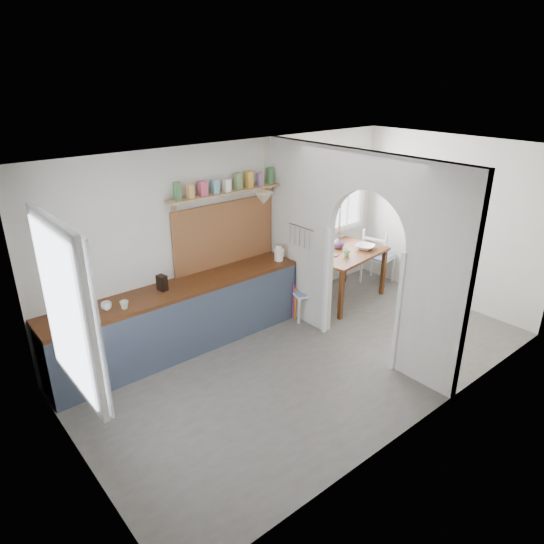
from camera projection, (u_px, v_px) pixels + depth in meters
floor at (311, 359)px, 6.27m from camera, size 5.80×3.20×0.01m
ceiling at (319, 155)px, 5.27m from camera, size 5.80×3.20×0.01m
walls at (315, 266)px, 5.77m from camera, size 5.81×3.21×2.60m
partition at (351, 241)px, 6.17m from camera, size 0.12×3.20×2.60m
kitchen_window at (64, 310)px, 3.94m from camera, size 0.10×1.16×1.50m
nook_window at (327, 195)px, 7.82m from camera, size 1.76×0.10×1.30m
counter at (180, 317)px, 6.37m from camera, size 3.50×0.60×0.90m
sink at (77, 319)px, 5.41m from camera, size 0.40×0.40×0.02m
backsplash at (225, 234)px, 6.75m from camera, size 1.65×0.03×0.90m
shelf at (227, 188)px, 6.43m from camera, size 1.75×0.20×0.21m
pendant_lamp at (264, 198)px, 6.45m from camera, size 0.26×0.26×0.16m
utensil_rail at (301, 227)px, 6.71m from camera, size 0.02×0.50×0.02m
dining_table at (343, 275)px, 7.78m from camera, size 1.42×1.04×0.82m
chair_left at (306, 290)px, 7.20m from camera, size 0.50×0.50×0.86m
chair_right at (378, 256)px, 8.37m from camera, size 0.53×0.53×0.98m
kettle at (279, 253)px, 7.01m from camera, size 0.21×0.19×0.21m
mug_a at (124, 305)px, 5.60m from camera, size 0.13×0.13×0.09m
mug_b at (106, 306)px, 5.57m from camera, size 0.13×0.13×0.09m
knife_block at (162, 283)px, 6.05m from camera, size 0.11×0.14×0.20m
jar at (163, 283)px, 6.11m from camera, size 0.12×0.12×0.15m
towel_magenta at (293, 301)px, 7.21m from camera, size 0.02×0.03×0.57m
towel_orange at (296, 304)px, 7.19m from camera, size 0.02×0.03×0.49m
bowl at (365, 247)px, 7.71m from camera, size 0.37×0.37×0.07m
table_cup at (347, 253)px, 7.40m from camera, size 0.14×0.14×0.10m
plate at (332, 255)px, 7.46m from camera, size 0.22×0.22×0.01m
vase at (338, 242)px, 7.72m from camera, size 0.20×0.20×0.20m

